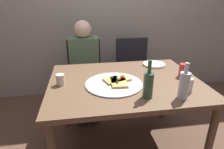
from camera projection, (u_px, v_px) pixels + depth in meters
ground_plane at (123, 146)px, 1.98m from camera, size 8.00×8.00×0.00m
back_wall at (105, 6)px, 2.71m from camera, size 6.00×0.10×2.60m
dining_table at (125, 88)px, 1.73m from camera, size 1.32×1.00×0.74m
pizza_tray at (114, 84)px, 1.62m from camera, size 0.49×0.49×0.01m
pizza_slice_last at (117, 79)px, 1.66m from camera, size 0.25×0.19×0.05m
pizza_slice_extra at (119, 81)px, 1.62m from camera, size 0.14×0.23×0.05m
wine_bottle at (184, 85)px, 1.37m from camera, size 0.07×0.07×0.27m
beer_bottle at (148, 84)px, 1.38m from camera, size 0.07×0.07×0.29m
tumbler_near at (189, 85)px, 1.48m from camera, size 0.06×0.06×0.11m
tumbler_far at (60, 79)px, 1.60m from camera, size 0.07×0.07×0.09m
soda_can at (183, 70)px, 1.76m from camera, size 0.07×0.07×0.12m
plate_stack at (154, 64)px, 2.06m from camera, size 0.23×0.23×0.02m
chair_left at (85, 70)px, 2.56m from camera, size 0.44×0.44×0.90m
chair_right at (133, 68)px, 2.66m from camera, size 0.44×0.44×0.90m
guest_in_sweater at (85, 65)px, 2.37m from camera, size 0.36×0.56×1.17m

